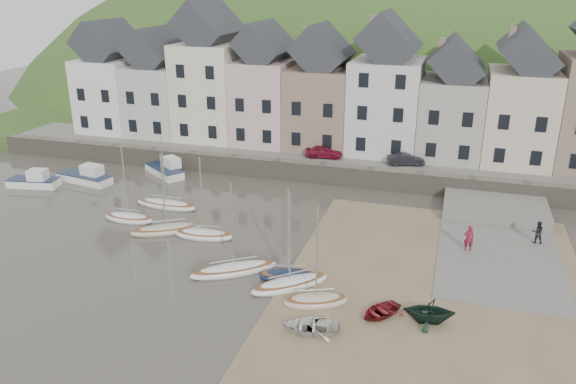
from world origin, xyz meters
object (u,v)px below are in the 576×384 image
(rowboat_green, at_px, (429,310))
(car_right, at_px, (406,159))
(sailboat_0, at_px, (166,204))
(person_red, at_px, (469,238))
(car_left, at_px, (324,152))
(person_dark, at_px, (538,232))
(rowboat_red, at_px, (380,311))
(rowboat_white, at_px, (310,326))

(rowboat_green, bearing_deg, car_right, -178.64)
(sailboat_0, bearing_deg, car_right, 33.99)
(person_red, relative_size, car_left, 0.53)
(person_dark, xyz_separation_m, car_left, (-18.12, 10.80, 1.25))
(sailboat_0, height_order, person_dark, sailboat_0)
(rowboat_green, height_order, car_left, car_left)
(rowboat_red, bearing_deg, person_dark, 88.97)
(rowboat_red, height_order, car_left, car_left)
(person_dark, bearing_deg, rowboat_green, 57.36)
(person_red, height_order, car_left, car_left)
(rowboat_white, bearing_deg, car_right, 162.42)
(rowboat_green, relative_size, person_red, 1.50)
(car_left, bearing_deg, person_red, -141.45)
(rowboat_green, height_order, person_red, person_red)
(sailboat_0, xyz_separation_m, rowboat_white, (15.90, -13.55, 0.12))
(rowboat_red, distance_m, car_right, 23.30)
(sailboat_0, relative_size, person_red, 3.42)
(person_dark, bearing_deg, car_right, -50.39)
(car_left, bearing_deg, rowboat_white, -174.37)
(person_red, xyz_separation_m, car_right, (-5.72, 13.48, 1.11))
(sailboat_0, xyz_separation_m, person_dark, (28.51, 1.44, 0.69))
(rowboat_red, distance_m, car_left, 24.90)
(person_red, xyz_separation_m, car_left, (-13.47, 13.48, 1.15))
(person_red, bearing_deg, person_dark, -157.33)
(sailboat_0, distance_m, rowboat_green, 24.42)
(rowboat_white, relative_size, person_dark, 1.87)
(rowboat_green, distance_m, car_left, 25.82)
(car_right, bearing_deg, rowboat_white, 159.65)
(sailboat_0, distance_m, car_right, 21.96)
(person_dark, bearing_deg, sailboat_0, -1.36)
(rowboat_green, xyz_separation_m, rowboat_red, (-2.63, -0.12, -0.46))
(sailboat_0, bearing_deg, car_left, 49.66)
(rowboat_red, xyz_separation_m, person_dark, (9.27, 12.41, 0.61))
(rowboat_white, relative_size, car_left, 0.89)
(rowboat_green, distance_m, person_dark, 13.97)
(sailboat_0, bearing_deg, rowboat_white, -40.44)
(rowboat_green, height_order, rowboat_red, rowboat_green)
(rowboat_white, height_order, person_red, person_red)
(sailboat_0, bearing_deg, rowboat_red, -29.69)
(rowboat_red, relative_size, person_dark, 1.60)
(rowboat_green, distance_m, car_right, 23.42)
(rowboat_green, distance_m, person_red, 9.81)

